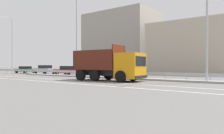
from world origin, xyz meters
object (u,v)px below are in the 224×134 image
(street_lamp_1, at_px, (76,34))
(parked_car_4, at_px, (130,71))
(street_lamp_0, at_px, (11,43))
(parked_car_3, at_px, (91,71))
(dump_truck, at_px, (117,67))
(street_lamp_2, at_px, (207,17))
(median_road_sign, at_px, (100,69))
(parked_car_1, at_px, (45,70))
(parked_car_0, at_px, (25,70))
(parked_car_2, at_px, (67,70))

(street_lamp_1, distance_m, parked_car_4, 8.46)
(street_lamp_0, height_order, parked_car_3, street_lamp_0)
(dump_truck, bearing_deg, street_lamp_2, 106.56)
(street_lamp_0, height_order, parked_car_4, street_lamp_0)
(median_road_sign, height_order, parked_car_4, median_road_sign)
(dump_truck, distance_m, parked_car_1, 20.65)
(median_road_sign, distance_m, parked_car_4, 4.14)
(median_road_sign, xyz_separation_m, street_lamp_1, (-3.96, -0.04, 4.45))
(dump_truck, height_order, parked_car_1, dump_truck)
(street_lamp_2, height_order, parked_car_0, street_lamp_2)
(street_lamp_0, xyz_separation_m, parked_car_2, (10.37, 3.56, -4.72))
(street_lamp_1, height_order, parked_car_4, street_lamp_1)
(street_lamp_2, relative_size, parked_car_2, 2.48)
(parked_car_3, distance_m, parked_car_4, 6.05)
(parked_car_4, bearing_deg, parked_car_2, -89.38)
(parked_car_0, xyz_separation_m, parked_car_1, (6.39, -0.13, 0.09))
(parked_car_2, xyz_separation_m, parked_car_4, (11.55, 0.28, 0.05))
(parked_car_3, height_order, parked_car_4, parked_car_4)
(parked_car_4, bearing_deg, street_lamp_1, -59.13)
(parked_car_4, bearing_deg, street_lamp_0, -80.84)
(street_lamp_1, bearing_deg, parked_car_1, 164.08)
(parked_car_0, relative_size, parked_car_3, 0.92)
(parked_car_0, bearing_deg, parked_car_1, -94.34)
(parked_car_4, bearing_deg, parked_car_1, -89.11)
(median_road_sign, distance_m, street_lamp_0, 20.40)
(street_lamp_2, xyz_separation_m, parked_car_2, (-21.58, 3.37, -4.94))
(parked_car_2, height_order, parked_car_4, parked_car_4)
(parked_car_2, bearing_deg, median_road_sign, -111.34)
(street_lamp_1, relative_size, street_lamp_2, 0.98)
(street_lamp_1, xyz_separation_m, parked_car_3, (-0.07, 2.97, -4.81))
(parked_car_1, bearing_deg, street_lamp_2, -96.05)
(street_lamp_2, height_order, parked_car_2, street_lamp_2)
(median_road_sign, xyz_separation_m, parked_car_1, (-15.06, 3.13, -0.32))
(median_road_sign, xyz_separation_m, street_lamp_2, (12.01, -0.03, 4.56))
(street_lamp_0, xyz_separation_m, street_lamp_2, (31.95, 0.19, 0.22))
(street_lamp_0, bearing_deg, parked_car_4, 9.93)
(parked_car_1, distance_m, parked_car_2, 5.50)
(street_lamp_2, xyz_separation_m, parked_car_4, (-10.04, 3.65, -4.89))
(parked_car_1, bearing_deg, parked_car_0, 89.42)
(street_lamp_2, xyz_separation_m, parked_car_0, (-33.47, 3.29, -4.97))
(street_lamp_2, distance_m, parked_car_1, 27.69)
(street_lamp_1, bearing_deg, median_road_sign, 0.56)
(parked_car_3, bearing_deg, parked_car_4, -78.85)
(street_lamp_2, bearing_deg, median_road_sign, 179.85)
(street_lamp_1, xyz_separation_m, parked_car_4, (5.94, 3.66, -4.78))
(median_road_sign, distance_m, street_lamp_2, 12.85)
(median_road_sign, height_order, parked_car_3, median_road_sign)
(street_lamp_2, bearing_deg, parked_car_1, 173.35)
(street_lamp_2, bearing_deg, street_lamp_1, -179.97)
(street_lamp_2, distance_m, parked_car_3, 17.05)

